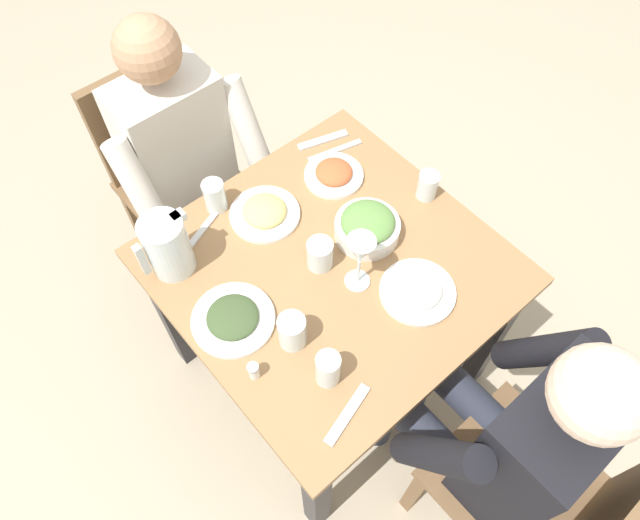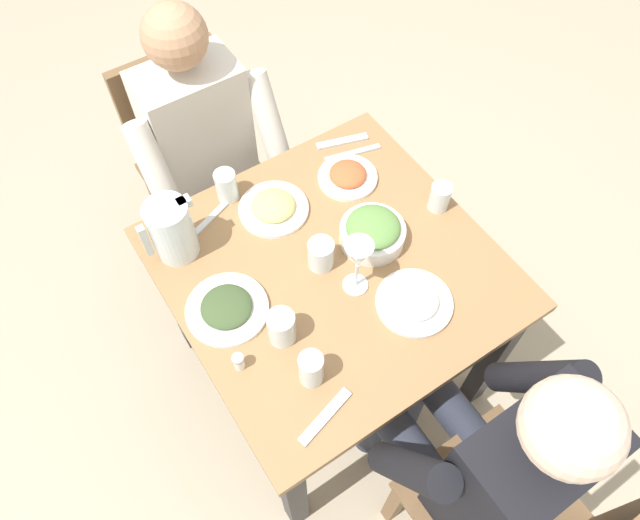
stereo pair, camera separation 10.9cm
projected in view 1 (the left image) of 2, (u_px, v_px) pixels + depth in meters
The scene contains 23 objects.
ground_plane at pixel (328, 364), 2.23m from camera, with size 8.00×8.00×0.00m, color tan.
dining_table at pixel (330, 286), 1.73m from camera, with size 0.87×0.87×0.72m.
chair_near at pixel (170, 167), 2.13m from camera, with size 0.40×0.40×0.86m.
chair_far at pixel (546, 502), 1.51m from camera, with size 0.40×0.40×0.86m.
diner_near at pixel (195, 173), 1.92m from camera, with size 0.48×0.53×1.16m.
diner_far at pixel (500, 426), 1.47m from camera, with size 0.48×0.53×1.16m.
water_pitcher at pixel (167, 246), 1.54m from camera, with size 0.16×0.12×0.19m.
salad_bowl at pixel (367, 226), 1.64m from camera, with size 0.19×0.19×0.09m.
plate_yoghurt at pixel (418, 290), 1.56m from camera, with size 0.21×0.21×0.04m.
plate_fries at pixel (265, 212), 1.70m from camera, with size 0.21×0.21×0.05m.
plate_dolmas at pixel (233, 318), 1.52m from camera, with size 0.22×0.22×0.04m.
plate_rice_curry at pixel (334, 174), 1.78m from camera, with size 0.18×0.18×0.04m.
water_glass_center at pixel (292, 331), 1.46m from camera, with size 0.07×0.07×0.10m, color silver.
water_glass_far_left at pixel (428, 186), 1.72m from camera, with size 0.06×0.06×0.09m, color silver.
water_glass_far_right at pixel (328, 369), 1.40m from camera, with size 0.06×0.06×0.11m, color silver.
water_glass_near_left at pixel (215, 196), 1.69m from camera, with size 0.06×0.06×0.10m, color silver.
water_glass_near_right at pixel (320, 254), 1.59m from camera, with size 0.07×0.07×0.09m, color silver.
wine_glass at pixel (360, 253), 1.48m from camera, with size 0.08×0.08×0.20m.
salt_shaker at pixel (254, 371), 1.43m from camera, with size 0.03×0.03×0.05m.
fork_near at pixel (323, 140), 1.87m from camera, with size 0.17×0.03×0.01m, color silver.
knife_near at pixel (335, 151), 1.85m from camera, with size 0.18×0.02×0.01m, color silver.
fork_far at pixel (347, 414), 1.39m from camera, with size 0.17×0.03×0.01m, color silver.
knife_far at pixel (200, 233), 1.68m from camera, with size 0.18×0.02×0.01m, color silver.
Camera 1 is at (0.58, 0.63, 2.10)m, focal length 32.72 mm.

